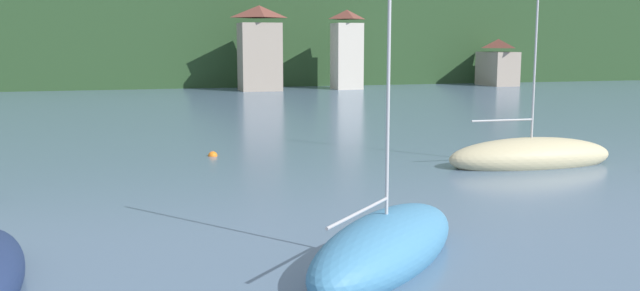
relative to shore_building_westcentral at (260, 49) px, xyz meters
name	(u,v)px	position (x,y,z in m)	size (l,w,h in m)	color
wooded_hillside	(179,38)	(-6.06, 40.33, 1.57)	(352.00, 59.80, 35.41)	#264223
shore_building_westcentral	(260,49)	(0.00, 0.00, 0.00)	(5.00, 4.32, 10.07)	gray
shore_building_central	(347,51)	(10.86, -0.36, -0.18)	(3.42, 3.57, 9.68)	beige
shore_building_eastcentral	(498,63)	(32.58, 0.87, -1.89)	(3.62, 6.15, 6.18)	gray
sailboat_mid_0	(386,248)	(-9.59, -65.28, -4.47)	(6.95, 7.01, 8.33)	teal
sailboat_far_2	(531,156)	(2.33, -53.63, -4.46)	(8.37, 2.88, 12.03)	#CCBC8E
mooring_buoy_near	(213,156)	(-11.74, -46.76, -4.89)	(0.48, 0.48, 0.48)	orange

